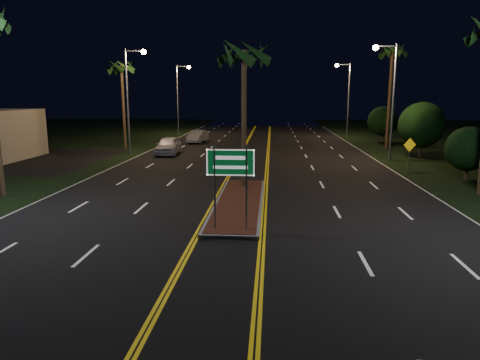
# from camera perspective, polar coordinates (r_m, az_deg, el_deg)

# --- Properties ---
(ground) EXTENTS (120.00, 120.00, 0.00)m
(ground) POSITION_cam_1_polar(r_m,az_deg,el_deg) (13.93, -2.35, -10.50)
(ground) COLOR black
(ground) RESTS_ON ground
(median_island) EXTENTS (2.25, 10.25, 0.17)m
(median_island) POSITION_cam_1_polar(r_m,az_deg,el_deg) (20.55, -0.13, -3.06)
(median_island) COLOR gray
(median_island) RESTS_ON ground
(highway_sign) EXTENTS (1.80, 0.08, 3.20)m
(highway_sign) POSITION_cam_1_polar(r_m,az_deg,el_deg) (15.96, -1.28, 1.30)
(highway_sign) COLOR gray
(highway_sign) RESTS_ON ground
(streetlight_left_mid) EXTENTS (1.91, 0.44, 9.00)m
(streetlight_left_mid) POSITION_cam_1_polar(r_m,az_deg,el_deg) (38.80, -14.29, 11.64)
(streetlight_left_mid) COLOR gray
(streetlight_left_mid) RESTS_ON ground
(streetlight_left_far) EXTENTS (1.91, 0.44, 9.00)m
(streetlight_left_far) POSITION_cam_1_polar(r_m,az_deg,el_deg) (58.14, -7.98, 11.63)
(streetlight_left_far) COLOR gray
(streetlight_left_far) RESTS_ON ground
(streetlight_right_mid) EXTENTS (1.91, 0.44, 9.00)m
(streetlight_right_mid) POSITION_cam_1_polar(r_m,az_deg,el_deg) (36.03, 19.25, 11.42)
(streetlight_right_mid) COLOR gray
(streetlight_right_mid) RESTS_ON ground
(streetlight_right_far) EXTENTS (1.91, 0.44, 9.00)m
(streetlight_right_far) POSITION_cam_1_polar(r_m,az_deg,el_deg) (55.61, 13.92, 11.44)
(streetlight_right_far) COLOR gray
(streetlight_right_far) RESTS_ON ground
(palm_median) EXTENTS (2.40, 2.40, 8.30)m
(palm_median) POSITION_cam_1_polar(r_m,az_deg,el_deg) (23.50, 0.53, 16.41)
(palm_median) COLOR #382819
(palm_median) RESTS_ON ground
(palm_left_far) EXTENTS (2.40, 2.40, 8.80)m
(palm_left_far) POSITION_cam_1_polar(r_m,az_deg,el_deg) (43.37, -15.55, 14.27)
(palm_left_far) COLOR #382819
(palm_left_far) RESTS_ON ground
(palm_right_far) EXTENTS (2.40, 2.40, 10.30)m
(palm_right_far) POSITION_cam_1_polar(r_m,az_deg,el_deg) (44.50, 19.66, 15.75)
(palm_right_far) COLOR #382819
(palm_right_far) RESTS_ON ground
(shrub_near) EXTENTS (2.70, 2.70, 3.30)m
(shrub_near) POSITION_cam_1_polar(r_m,az_deg,el_deg) (29.58, 28.16, 3.68)
(shrub_near) COLOR #382819
(shrub_near) RESTS_ON ground
(shrub_mid) EXTENTS (3.78, 3.78, 4.62)m
(shrub_mid) POSITION_cam_1_polar(r_m,az_deg,el_deg) (38.99, 23.06, 6.78)
(shrub_mid) COLOR #382819
(shrub_mid) RESTS_ON ground
(shrub_far) EXTENTS (3.24, 3.24, 3.96)m
(shrub_far) POSITION_cam_1_polar(r_m,az_deg,el_deg) (50.46, 18.47, 7.47)
(shrub_far) COLOR #382819
(shrub_far) RESTS_ON ground
(car_near) EXTENTS (2.53, 5.55, 1.83)m
(car_near) POSITION_cam_1_polar(r_m,az_deg,el_deg) (38.45, -9.55, 4.75)
(car_near) COLOR silver
(car_near) RESTS_ON ground
(car_far) EXTENTS (2.58, 4.92, 1.57)m
(car_far) POSITION_cam_1_polar(r_m,az_deg,el_deg) (47.75, -5.70, 5.93)
(car_far) COLOR #ABAFB4
(car_far) RESTS_ON ground
(warning_sign) EXTENTS (0.91, 0.32, 2.25)m
(warning_sign) POSITION_cam_1_polar(r_m,az_deg,el_deg) (31.99, 21.66, 3.78)
(warning_sign) COLOR gray
(warning_sign) RESTS_ON ground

